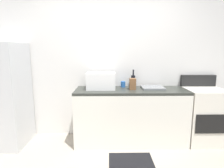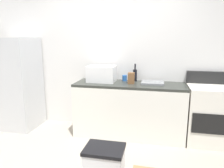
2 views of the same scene
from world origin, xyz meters
The scene contains 9 objects.
wall_back centered at (0.00, 1.55, 1.30)m, with size 5.00×0.10×2.60m, color silver.
kitchen_counter centered at (0.30, 1.20, 0.45)m, with size 1.80×0.60×0.90m.
refrigerator centered at (-1.75, 1.15, 0.82)m, with size 0.68×0.66×1.63m, color silver.
stove_oven centered at (1.52, 1.21, 0.47)m, with size 0.60×0.61×1.10m.
microwave centered at (-0.19, 1.26, 1.04)m, with size 0.46×0.34×0.27m, color white.
sink_basin centered at (0.67, 1.26, 0.92)m, with size 0.36×0.32×0.03m, color slate.
wine_bottle centered at (0.36, 1.42, 1.01)m, with size 0.07×0.07×0.30m.
coffee_mug centered at (0.19, 1.39, 0.95)m, with size 0.08×0.08×0.10m, color #2659A5.
knife_block centered at (0.33, 1.19, 0.99)m, with size 0.10×0.10×0.18m, color brown.
Camera 1 is at (-0.05, -1.72, 1.50)m, focal length 29.41 mm.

